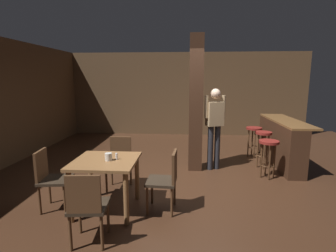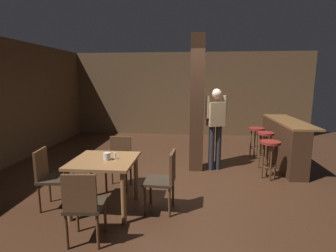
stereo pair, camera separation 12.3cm
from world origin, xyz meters
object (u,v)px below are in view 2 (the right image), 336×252
Objects in this scene: chair_east at (165,178)px; chair_south at (84,204)px; chair_west at (50,175)px; bar_stool_mid at (265,142)px; dining_table at (104,168)px; bar_counter at (283,142)px; napkin_cup at (107,156)px; bar_stool_near at (270,150)px; chair_north at (119,159)px; standing_person at (216,123)px; salt_shaker at (115,156)px; bar_stool_far at (256,135)px.

chair_east is 1.00× the size of chair_south.
bar_stool_mid is (3.64, 2.12, 0.09)m from chair_west.
bar_counter reaches higher than dining_table.
napkin_cup is 3.09m from bar_stool_near.
bar_counter is 1.06m from bar_stool_near.
chair_east is 1.11× the size of bar_stool_mid.
napkin_cup is (0.07, -0.85, 0.31)m from chair_north.
chair_west is 0.52× the size of standing_person.
bar_counter is at bearing 33.67° from bar_stool_mid.
bar_stool_mid is at bearing 9.00° from standing_person.
standing_person is (1.58, 1.89, 0.19)m from salt_shaker.
bar_stool_mid is 0.81m from bar_stool_far.
standing_person reaches higher than bar_stool_mid.
chair_north is 3.10m from bar_stool_mid.
chair_east is at bearing -114.63° from standing_person.
dining_table is 1.20× the size of bar_stool_far.
napkin_cup is 4.02m from bar_stool_far.
chair_east is 1.19× the size of bar_stool_far.
chair_west is (-0.87, 0.82, 0.00)m from chair_south.
bar_counter is at bearing 17.35° from standing_person.
dining_table reaches higher than bar_stool_near.
bar_stool_mid is at bearing -89.84° from bar_stool_far.
dining_table is at bearing 93.01° from chair_south.
bar_stool_far is (0.07, 1.41, 0.00)m from bar_stool_near.
standing_person is (1.69, 1.95, 0.18)m from napkin_cup.
chair_east is at bearing -124.06° from bar_stool_far.
dining_table is 8.35× the size of napkin_cup.
chair_east and chair_west have the same top height.
bar_stool_mid is at bearing 37.82° from salt_shaker.
chair_north is at bearing 46.27° from chair_west.
chair_south is 3.29m from standing_person.
standing_person reaches higher than bar_stool_near.
napkin_cup is 0.12m from salt_shaker.
standing_person is 1.16m from bar_stool_mid.
dining_table is 3.50m from bar_stool_mid.
chair_north is 1.19× the size of bar_stool_near.
chair_north is 1.00× the size of chair_south.
chair_north is 1.67m from chair_south.
chair_east is at bearing -41.36° from chair_north.
napkin_cup is 0.05× the size of bar_counter.
bar_counter is (1.54, 0.48, -0.49)m from standing_person.
dining_table is 1.01× the size of chair_south.
bar_stool_mid is at bearing 46.69° from chair_east.
bar_stool_mid is at bearing 24.10° from chair_north.
chair_east is 1.19× the size of bar_stool_near.
bar_stool_mid is at bearing 37.48° from napkin_cup.
bar_stool_mid is (1.94, 2.05, 0.09)m from chair_east.
bar_counter is (3.30, 1.58, 0.01)m from chair_north.
bar_stool_far is (2.77, 3.74, 0.06)m from chair_south.
bar_stool_far is (-0.47, 0.50, 0.05)m from bar_counter.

